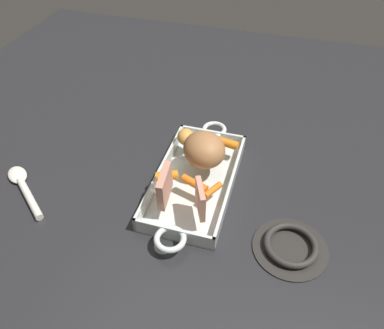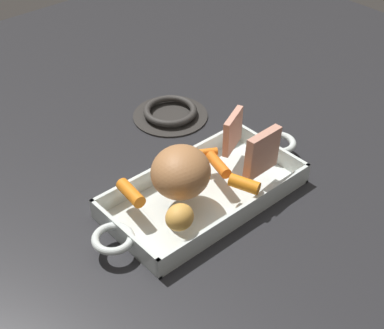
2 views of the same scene
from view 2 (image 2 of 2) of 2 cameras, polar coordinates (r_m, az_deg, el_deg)
ground_plane at (r=1.07m, az=1.18°, el=-3.44°), size 1.97×1.97×0.00m
roasting_dish at (r=1.07m, az=1.19°, el=-2.91°), size 0.48×0.19×0.04m
pork_roast at (r=1.00m, az=-1.12°, el=-0.74°), size 0.16×0.16×0.09m
roast_slice_thick at (r=1.05m, az=6.98°, el=1.18°), size 0.09×0.02×0.09m
roast_slice_thin at (r=1.11m, az=4.06°, el=3.30°), size 0.07×0.04×0.07m
baby_carrot_long at (r=1.10m, az=1.15°, el=1.16°), size 0.06×0.04×0.02m
baby_carrot_southwest at (r=1.03m, az=5.20°, el=-1.94°), size 0.04×0.06×0.03m
baby_carrot_northwest at (r=1.01m, az=-6.09°, el=-2.82°), size 0.03×0.07×0.03m
baby_carrot_short at (r=1.07m, az=2.63°, el=-0.02°), size 0.04×0.07×0.02m
potato_corner at (r=0.95m, az=-1.24°, el=-5.24°), size 0.06×0.06×0.04m
stove_burner_rear at (r=1.29m, az=-2.17°, el=5.13°), size 0.17×0.17×0.02m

